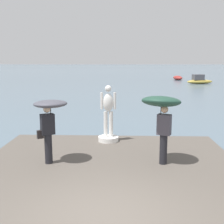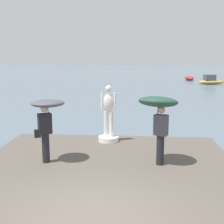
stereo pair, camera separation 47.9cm
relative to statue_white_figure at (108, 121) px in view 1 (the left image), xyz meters
The scene contains 7 objects.
ground_plane 34.65m from the statue_white_figure, 89.76° to the left, with size 400.00×400.00×0.00m, color slate.
pier 3.90m from the statue_white_figure, 87.80° to the right, with size 7.67×9.19×0.40m, color #564F47.
statue_white_figure is the anchor object (origin of this frame).
onlooker_left 2.96m from the statue_white_figure, 123.72° to the right, with size 1.34×1.35×1.89m.
onlooker_right 2.98m from the statue_white_figure, 54.37° to the right, with size 1.51×1.53×2.07m.
boat_near 42.18m from the statue_white_figure, 76.00° to the left, with size 1.64×3.53×0.73m.
boat_far 34.52m from the statue_white_figure, 70.08° to the left, with size 4.14×2.25×1.36m.
Camera 1 is at (0.37, -5.24, 3.41)m, focal length 46.71 mm.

